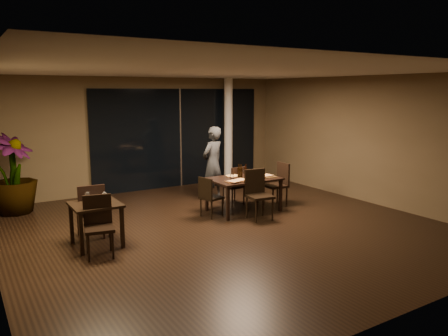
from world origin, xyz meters
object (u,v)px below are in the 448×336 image
at_px(chair_main_far, 236,184).
at_px(bottle_b, 246,171).
at_px(side_table, 96,211).
at_px(potted_plant, 13,174).
at_px(main_table, 244,181).
at_px(chair_main_left, 209,195).
at_px(chair_main_near, 257,191).
at_px(chair_main_right, 279,182).
at_px(bottle_c, 239,171).
at_px(diner, 213,163).
at_px(bottle_a, 241,171).
at_px(chair_side_far, 91,208).
at_px(chair_side_near, 99,222).

distance_m(chair_main_far, bottle_b, 0.64).
bearing_deg(side_table, potted_plant, 107.49).
bearing_deg(main_table, chair_main_left, -179.16).
height_order(chair_main_near, bottle_b, bottle_b).
distance_m(chair_main_right, bottle_c, 1.08).
xyz_separation_m(main_table, chair_main_far, (0.14, 0.53, -0.17)).
xyz_separation_m(diner, bottle_a, (0.01, -1.22, -0.00)).
xyz_separation_m(side_table, chair_main_far, (3.54, 1.03, -0.11)).
xyz_separation_m(chair_main_near, diner, (0.03, 1.90, 0.32)).
height_order(chair_side_far, chair_side_near, chair_side_far).
relative_size(chair_main_left, potted_plant, 0.49).
height_order(chair_side_near, potted_plant, potted_plant).
bearing_deg(chair_main_far, potted_plant, -28.98).
xyz_separation_m(chair_main_left, bottle_a, (0.86, 0.08, 0.42)).
relative_size(main_table, chair_side_far, 1.49).
relative_size(chair_side_far, potted_plant, 0.58).
distance_m(bottle_a, bottle_b, 0.11).
bearing_deg(chair_side_far, potted_plant, -65.09).
distance_m(side_table, chair_main_far, 3.69).
height_order(chair_main_far, potted_plant, potted_plant).
bearing_deg(diner, chair_main_left, 35.31).
height_order(main_table, chair_main_near, chair_main_near).
distance_m(main_table, chair_side_far, 3.38).
relative_size(diner, bottle_a, 6.05).
xyz_separation_m(side_table, bottle_a, (3.37, 0.56, 0.28)).
bearing_deg(chair_side_far, chair_main_far, -165.38).
bearing_deg(bottle_b, chair_side_near, -164.64).
bearing_deg(chair_main_near, potted_plant, 150.07).
distance_m(chair_side_near, bottle_a, 3.61).
distance_m(chair_main_right, chair_side_near, 4.55).
relative_size(main_table, chair_main_right, 1.50).
bearing_deg(potted_plant, chair_side_far, -69.52).
xyz_separation_m(chair_main_left, diner, (0.85, 1.29, 0.42)).
bearing_deg(side_table, diner, 27.90).
bearing_deg(chair_side_far, chair_main_left, -173.61).
height_order(chair_main_left, chair_side_near, chair_side_near).
height_order(side_table, chair_main_right, chair_main_right).
xyz_separation_m(chair_main_near, chair_side_near, (-3.41, -0.33, -0.03)).
xyz_separation_m(chair_main_far, chair_main_right, (0.83, -0.56, 0.05)).
distance_m(chair_side_near, bottle_b, 3.70).
distance_m(chair_main_near, diner, 1.93).
distance_m(diner, potted_plant, 4.47).
relative_size(main_table, bottle_b, 5.03).
distance_m(diner, bottle_c, 1.15).
xyz_separation_m(chair_main_near, chair_main_left, (-0.82, 0.61, -0.09)).
height_order(chair_main_left, bottle_c, bottle_c).
distance_m(side_table, chair_main_left, 2.56).
relative_size(potted_plant, bottle_b, 5.85).
height_order(chair_main_near, diner, diner).
bearing_deg(chair_main_far, chair_main_left, 22.53).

